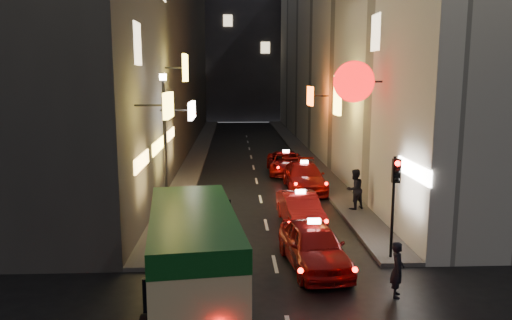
{
  "coord_description": "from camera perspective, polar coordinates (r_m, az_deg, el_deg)",
  "views": [
    {
      "loc": [
        -1.38,
        -7.53,
        6.31
      ],
      "look_at": [
        -0.44,
        13.0,
        2.82
      ],
      "focal_mm": 35.0,
      "sensor_mm": 36.0,
      "label": 1
    }
  ],
  "objects": [
    {
      "name": "building_left",
      "position": [
        42.13,
        -11.97,
        13.1
      ],
      "size": [
        7.67,
        52.0,
        18.0
      ],
      "color": "#33312E",
      "rests_on": "ground"
    },
    {
      "name": "building_right",
      "position": [
        42.65,
        10.36,
        13.1
      ],
      "size": [
        8.1,
        52.05,
        18.0
      ],
      "color": "beige",
      "rests_on": "ground"
    },
    {
      "name": "building_far",
      "position": [
        73.69,
        -1.58,
        13.29
      ],
      "size": [
        30.0,
        10.0,
        22.0
      ],
      "primitive_type": "cube",
      "color": "#37373C",
      "rests_on": "ground"
    },
    {
      "name": "sidewalk_left",
      "position": [
        42.09,
        -6.5,
        1.06
      ],
      "size": [
        1.5,
        52.0,
        0.15
      ],
      "primitive_type": "cube",
      "color": "#474442",
      "rests_on": "ground"
    },
    {
      "name": "sidewalk_right",
      "position": [
        42.37,
        5.05,
        1.14
      ],
      "size": [
        1.5,
        52.0,
        0.15
      ],
      "primitive_type": "cube",
      "color": "#474442",
      "rests_on": "ground"
    },
    {
      "name": "minibus",
      "position": [
        13.81,
        -7.19,
        -9.86
      ],
      "size": [
        2.99,
        6.57,
        2.72
      ],
      "color": "beige",
      "rests_on": "ground"
    },
    {
      "name": "taxi_near",
      "position": [
        16.83,
        6.61,
        -9.28
      ],
      "size": [
        2.85,
        5.71,
        1.92
      ],
      "color": "maroon",
      "rests_on": "ground"
    },
    {
      "name": "taxi_second",
      "position": [
        21.42,
        5.08,
        -5.33
      ],
      "size": [
        2.45,
        5.13,
        1.75
      ],
      "color": "maroon",
      "rests_on": "ground"
    },
    {
      "name": "taxi_third",
      "position": [
        27.83,
        5.53,
        -1.67
      ],
      "size": [
        2.27,
        5.52,
        1.92
      ],
      "color": "maroon",
      "rests_on": "ground"
    },
    {
      "name": "taxi_far",
      "position": [
        32.46,
        3.44,
        -0.14
      ],
      "size": [
        2.17,
        5.11,
        1.78
      ],
      "color": "maroon",
      "rests_on": "ground"
    },
    {
      "name": "pedestrian_crossing",
      "position": [
        15.15,
        15.88,
        -11.56
      ],
      "size": [
        0.55,
        0.7,
        1.86
      ],
      "primitive_type": "imported",
      "rotation": [
        0.0,
        0.0,
        1.29
      ],
      "color": "black",
      "rests_on": "ground"
    },
    {
      "name": "pedestrian_sidewalk",
      "position": [
        23.64,
        11.21,
        -2.99
      ],
      "size": [
        0.95,
        0.84,
        2.13
      ],
      "primitive_type": "imported",
      "rotation": [
        0.0,
        0.0,
        3.67
      ],
      "color": "black",
      "rests_on": "sidewalk_right"
    },
    {
      "name": "traffic_light",
      "position": [
        17.26,
        15.61,
        -2.85
      ],
      "size": [
        0.26,
        0.43,
        3.5
      ],
      "color": "black",
      "rests_on": "sidewalk_right"
    },
    {
      "name": "lamp_post",
      "position": [
        20.88,
        -10.37,
        2.36
      ],
      "size": [
        0.28,
        0.28,
        6.22
      ],
      "color": "black",
      "rests_on": "sidewalk_left"
    }
  ]
}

